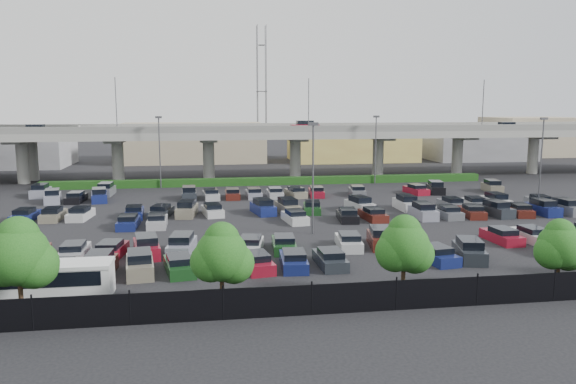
{
  "coord_description": "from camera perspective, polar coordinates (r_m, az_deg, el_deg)",
  "views": [
    {
      "loc": [
        -9.92,
        -57.93,
        11.81
      ],
      "look_at": [
        -0.37,
        4.73,
        2.0
      ],
      "focal_mm": 35.0,
      "sensor_mm": 36.0,
      "label": 1
    }
  ],
  "objects": [
    {
      "name": "ground",
      "position": [
        59.95,
        1.03,
        -2.57
      ],
      "size": [
        280.0,
        280.0,
        0.0
      ],
      "primitive_type": "plane",
      "color": "black"
    },
    {
      "name": "overpass",
      "position": [
        90.55,
        -2.52,
        5.73
      ],
      "size": [
        150.0,
        13.0,
        15.8
      ],
      "color": "gray",
      "rests_on": "ground"
    },
    {
      "name": "hedge",
      "position": [
        84.28,
        -1.83,
        1.12
      ],
      "size": [
        66.0,
        1.6,
        1.1
      ],
      "primitive_type": "cube",
      "color": "#103810",
      "rests_on": "ground"
    },
    {
      "name": "fence",
      "position": [
        33.35,
        9.2,
        -10.41
      ],
      "size": [
        70.0,
        0.1,
        2.0
      ],
      "color": "black",
      "rests_on": "ground"
    },
    {
      "name": "tree_row",
      "position": [
        34.17,
        9.76,
        -5.37
      ],
      "size": [
        65.07,
        3.66,
        5.94
      ],
      "color": "#332316",
      "rests_on": "ground"
    },
    {
      "name": "shuttle_bus",
      "position": [
        37.91,
        -22.55,
        -8.14
      ],
      "size": [
        6.89,
        2.39,
        2.21
      ],
      "color": "silver",
      "rests_on": "ground"
    },
    {
      "name": "parked_cars",
      "position": [
        56.18,
        0.91,
        -2.69
      ],
      "size": [
        63.11,
        41.59,
        1.67
      ],
      "color": "#18451B",
      "rests_on": "ground"
    },
    {
      "name": "light_poles",
      "position": [
        60.47,
        -3.14,
        3.5
      ],
      "size": [
        66.9,
        48.38,
        10.3
      ],
      "color": "#48484C",
      "rests_on": "ground"
    },
    {
      "name": "distant_buildings",
      "position": [
        122.07,
        1.88,
        5.0
      ],
      "size": [
        138.0,
        24.0,
        9.0
      ],
      "color": "slate",
      "rests_on": "ground"
    },
    {
      "name": "comm_tower",
      "position": [
        132.72,
        -2.69,
        10.43
      ],
      "size": [
        2.4,
        2.4,
        30.0
      ],
      "color": "#48484C",
      "rests_on": "ground"
    }
  ]
}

